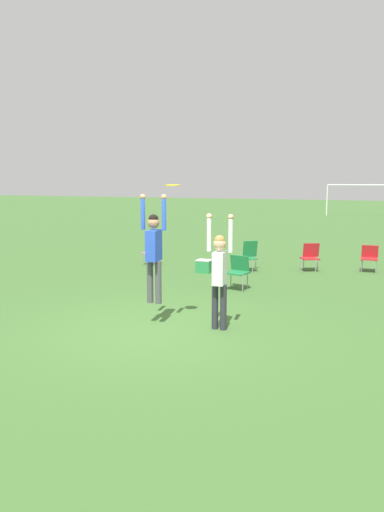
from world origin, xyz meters
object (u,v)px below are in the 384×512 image
Objects in this scene: frisbee at (173,185)px; camping_chair_1 at (238,269)px; cooler_box at (204,266)px; camping_chair_0 at (310,255)px; camping_chair_3 at (153,250)px; person_defending at (219,269)px; person_jumping at (154,246)px; camping_chair_2 at (249,254)px; camping_chair_4 at (369,256)px.

camping_chair_1 is at bearing 85.87° from frisbee.
frisbee reaches higher than cooler_box.
camping_chair_3 reaches higher than camping_chair_0.
person_defending is at bearing 4.93° from frisbee.
person_jumping reaches higher than person_defending.
person_jumping is at bearing 94.19° from camping_chair_1.
camping_chair_2 reaches higher than camping_chair_0.
person_defending reaches higher than camping_chair_2.
camping_chair_1 is at bearing 48.55° from camping_chair_4.
camping_chair_4 reaches higher than cooler_box.
camping_chair_4 is (3.38, 1.19, -0.05)m from camping_chair_2.
person_jumping reaches higher than camping_chair_0.
camping_chair_3 is (-3.62, 2.55, -0.03)m from camping_chair_1.
camping_chair_1 is (0.63, 3.52, -0.99)m from person_jumping.
camping_chair_0 is (0.69, 6.68, -0.66)m from person_defending.
camping_chair_0 is 0.91× the size of camping_chair_2.
camping_chair_0 is 1.74m from camping_chair_4.
frisbee reaches higher than person_defending.
camping_chair_1 is at bearing -174.47° from person_defending.
camping_chair_2 is 2.11× the size of cooler_box.
camping_chair_3 is at bearing -35.74° from camping_chair_2.
camping_chair_3 is at bearing 7.41° from camping_chair_4.
camping_chair_4 is (2.36, 7.15, -0.66)m from person_defending.
person_jumping is 2.63× the size of camping_chair_4.
cooler_box is (-2.19, 5.23, -0.94)m from person_defending.
cooler_box is at bearing 20.13° from camping_chair_4.
camping_chair_1 reaches higher than cooler_box.
camping_chair_4 is (3.25, 7.23, -2.17)m from frisbee.
camping_chair_1 is at bearing 178.59° from camping_chair_3.
cooler_box is at bearing -3.56° from camping_chair_2.
camping_chair_4 is 4.96m from cooler_box.
camping_chair_4 is at bearing -31.48° from person_jumping.
frisbee reaches higher than person_jumping.
person_defending is 7.69× the size of frisbee.
camping_chair_3 is (-4.25, 5.96, -0.65)m from person_defending.
person_jumping is 6.16m from camping_chair_2.
camping_chair_4 is (3.63, 7.26, -1.03)m from person_jumping.
frisbee is 0.33× the size of camping_chair_1.
person_jumping reaches higher than camping_chair_3.
camping_chair_3 is (-3.36, 6.04, -2.16)m from frisbee.
camping_chair_2 is at bearing 16.55° from camping_chair_4.
cooler_box is (-1.31, 5.30, -2.45)m from frisbee.
camping_chair_2 is 1.07× the size of camping_chair_3.
person_jumping is at bearing 51.92° from camping_chair_2.
camping_chair_1 is 2.42m from cooler_box.
frisbee is 0.33× the size of camping_chair_3.
camping_chair_1 is at bearing -15.16° from person_jumping.
cooler_box is at bearing 0.59° from camping_chair_0.
camping_chair_3 is 1.08× the size of camping_chair_4.
person_defending is 2.58× the size of camping_chair_0.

